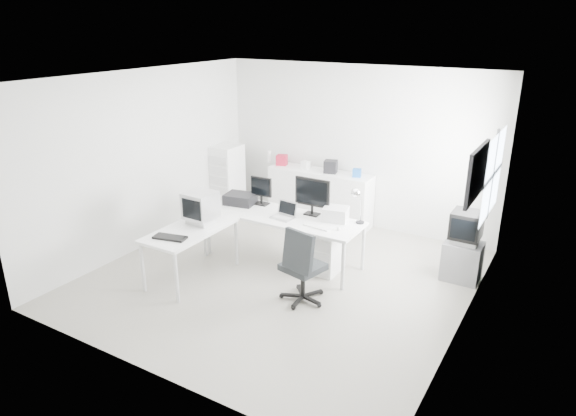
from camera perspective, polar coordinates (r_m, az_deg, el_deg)
The scene contains 30 objects.
floor at distance 7.43m, azimuth -0.79°, elevation -7.72°, with size 5.00×5.00×0.01m, color beige.
ceiling at distance 6.61m, azimuth -0.91°, elevation 14.29°, with size 5.00×5.00×0.01m, color white.
back_wall at distance 9.04m, azimuth 7.51°, elevation 6.71°, with size 5.00×0.02×2.80m, color silver.
left_wall at distance 8.42m, azimuth -15.58°, elevation 5.14°, with size 0.02×5.00×2.80m, color silver.
right_wall at distance 6.04m, azimuth 19.81°, elevation -1.16°, with size 0.02×5.00×2.80m, color silver.
window at distance 7.12m, azimuth 21.84°, elevation 3.42°, with size 0.02×1.20×1.10m, color white, non-canonical shape.
wall_picture at distance 5.99m, azimuth 20.29°, elevation 3.66°, with size 0.04×0.90×0.60m, color black, non-canonical shape.
main_desk at distance 7.75m, azimuth -0.52°, elevation -3.42°, with size 2.40×0.80×0.75m, color white, non-canonical shape.
side_desk at distance 7.41m, azimuth -10.64°, elevation -4.95°, with size 0.70×1.40×0.75m, color white, non-canonical shape.
drawer_pedestal at distance 7.51m, azimuth 4.27°, elevation -4.90°, with size 0.40×0.50×0.60m, color white.
inkjet_printer at distance 8.10m, azimuth -5.32°, elevation 1.02°, with size 0.46×0.36×0.16m, color black.
lcd_monitor_small at distance 8.01m, azimuth -2.98°, elevation 1.92°, with size 0.35×0.20×0.45m, color black, non-canonical shape.
lcd_monitor_large at distance 7.55m, azimuth 2.72°, elevation 1.31°, with size 0.56×0.22×0.58m, color black, non-canonical shape.
laptop at distance 7.47m, azimuth -0.60°, elevation -0.40°, with size 0.31×0.32×0.21m, color #B7B7BA, non-canonical shape.
white_keyboard at distance 7.19m, azimuth 3.29°, elevation -2.08°, with size 0.41×0.13×0.02m, color white.
white_mouse at distance 7.10m, azimuth 5.63°, elevation -2.28°, with size 0.05×0.05×0.05m, color white.
laser_printer at distance 7.42m, azimuth 5.31°, elevation -0.66°, with size 0.34×0.29×0.20m, color silver.
desk_lamp at distance 7.31m, azimuth 8.09°, elevation 0.09°, with size 0.16×0.16×0.48m, color silver, non-canonical shape.
crt_monitor at distance 7.34m, azimuth -9.68°, elevation 0.22°, with size 0.45×0.45×0.51m, color #B7B7BA, non-canonical shape.
black_keyboard at distance 6.99m, azimuth -12.98°, elevation -3.21°, with size 0.45×0.18×0.03m, color black.
office_chair at distance 6.64m, azimuth 1.69°, elevation -6.15°, with size 0.61×0.61×1.06m, color #292C2E, non-canonical shape.
tv_cabinet at distance 7.67m, azimuth 18.76°, elevation -5.60°, with size 0.51×0.42×0.56m, color slate.
crt_tv at distance 7.48m, azimuth 19.19°, elevation -2.10°, with size 0.50×0.48×0.45m, color black, non-canonical shape.
sideboard at distance 9.29m, azimuth 3.55°, elevation 1.29°, with size 1.91×0.48×0.96m, color white.
clutter_box_a at distance 9.50m, azimuth -0.69°, elevation 5.35°, with size 0.19×0.17×0.19m, color maroon.
clutter_box_b at distance 9.26m, azimuth 1.96°, elevation 4.80°, with size 0.14×0.12×0.14m, color white.
clutter_box_c at distance 9.03m, azimuth 4.76°, elevation 4.60°, with size 0.22×0.20×0.22m, color black.
clutter_box_d at distance 8.84m, azimuth 7.66°, elevation 3.89°, with size 0.14×0.12×0.14m, color #1854A8.
clutter_bottle at distance 9.68m, azimuth -2.09°, elevation 5.72°, with size 0.07×0.07×0.22m, color white.
filing_cabinet at distance 9.77m, azimuth -6.73°, elevation 3.19°, with size 0.45×0.54×1.30m, color white.
Camera 1 is at (3.44, -5.60, 3.47)m, focal length 32.00 mm.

